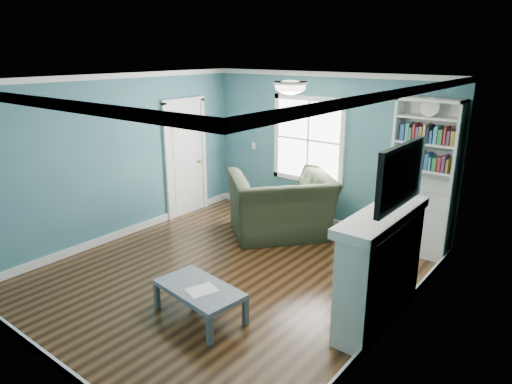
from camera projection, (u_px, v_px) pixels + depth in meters
The scene contains 13 objects.
floor at pixel (227, 274), 6.25m from camera, with size 5.00×5.00×0.00m, color black.
room_walls at pixel (225, 161), 5.78m from camera, with size 5.00×5.00×5.00m.
trim at pixel (226, 188), 5.88m from camera, with size 4.50×5.00×2.60m.
window at pixel (308, 140), 7.86m from camera, with size 1.40×0.06×1.50m.
bookshelf at pixel (421, 194), 6.66m from camera, with size 0.90×0.35×2.31m.
fireplace at pixel (381, 270), 4.98m from camera, with size 0.44×1.58×1.30m.
tv at pixel (401, 175), 4.59m from camera, with size 0.06×1.10×0.65m, color black.
door at pixel (186, 157), 8.29m from camera, with size 0.12×0.98×2.17m.
ceiling_fixture at pixel (290, 86), 5.03m from camera, with size 0.38×0.38×0.15m.
light_switch at pixel (254, 146), 8.64m from camera, with size 0.08×0.01×0.12m, color white.
recliner at pixel (281, 195), 7.39m from camera, with size 1.57×1.02×1.37m, color black.
coffee_table at pixel (199, 291), 5.15m from camera, with size 1.10×0.69×0.38m.
paper_sheet at pixel (202, 290), 5.07m from camera, with size 0.25×0.31×0.00m, color white.
Camera 1 is at (3.78, -4.19, 2.93)m, focal length 32.00 mm.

